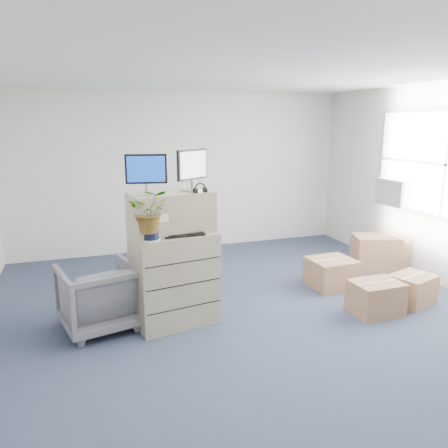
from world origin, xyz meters
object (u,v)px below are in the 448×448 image
Objects in this scene: monitor_left at (146,172)px; water_bottle at (174,220)px; monitor_right at (192,168)px; office_chair at (99,293)px; potted_plant at (150,217)px; filing_cabinet_lower at (175,279)px; keyboard at (183,234)px.

monitor_left reaches higher than water_bottle.
monitor_right is 1.74m from office_chair.
monitor_right is 0.88× the size of potted_plant.
monitor_left is 0.64m from water_bottle.
monitor_right reaches higher than potted_plant.
water_bottle is at bearing 156.21° from monitor_right.
filing_cabinet_lower is 3.79× the size of water_bottle.
filing_cabinet_lower reaches higher than office_chair.
keyboard is at bearing -162.80° from monitor_right.
monitor_right reaches higher than office_chair.
monitor_right is at bearing 163.88° from office_chair.
water_bottle reaches higher than keyboard.
keyboard is (0.36, -0.09, -0.68)m from monitor_left.
office_chair is at bearing 147.92° from potted_plant.
filing_cabinet_lower is 0.85m from potted_plant.
filing_cabinet_lower is at bearing 16.79° from monitor_left.
monitor_left is at bearing 176.90° from filing_cabinet_lower.
office_chair is at bearing 162.14° from keyboard.
monitor_right is (0.25, 0.09, 1.24)m from filing_cabinet_lower.
monitor_left reaches higher than office_chair.
filing_cabinet_lower is 2.45× the size of monitor_left.
monitor_left is 0.47m from potted_plant.
monitor_right is (0.53, 0.12, 0.02)m from monitor_left.
keyboard is at bearing -70.30° from water_bottle.
keyboard is (-0.17, -0.21, -0.70)m from monitor_right.
potted_plant is at bearing -154.19° from filing_cabinet_lower.
filing_cabinet_lower is 1.30× the size of office_chair.
monitor_left is at bearing 87.73° from potted_plant.
office_chair is at bearing 173.64° from water_bottle.
monitor_right is at bearing 22.94° from monitor_left.
water_bottle is 0.41m from potted_plant.
office_chair is at bearing 173.27° from monitor_left.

